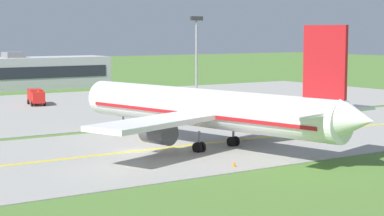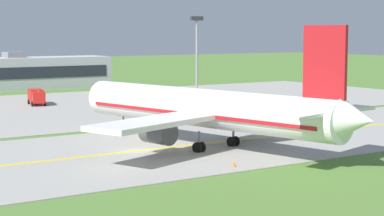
# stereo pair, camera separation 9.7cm
# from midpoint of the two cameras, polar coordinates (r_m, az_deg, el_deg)

# --- Properties ---
(ground_plane) EXTENTS (500.00, 500.00, 0.00)m
(ground_plane) POSITION_cam_midpoint_polar(r_m,az_deg,el_deg) (70.63, -4.48, -3.61)
(ground_plane) COLOR #517A33
(taxiway_strip) EXTENTS (240.00, 28.00, 0.10)m
(taxiway_strip) POSITION_cam_midpoint_polar(r_m,az_deg,el_deg) (70.62, -4.48, -3.57)
(taxiway_strip) COLOR #9E9B93
(taxiway_strip) RESTS_ON ground
(apron_pad) EXTENTS (140.00, 52.00, 0.10)m
(apron_pad) POSITION_cam_midpoint_polar(r_m,az_deg,el_deg) (112.34, -10.67, 0.00)
(apron_pad) COLOR #9E9B93
(apron_pad) RESTS_ON ground
(taxiway_centreline) EXTENTS (220.00, 0.60, 0.01)m
(taxiway_centreline) POSITION_cam_midpoint_polar(r_m,az_deg,el_deg) (70.61, -4.48, -3.53)
(taxiway_centreline) COLOR yellow
(taxiway_centreline) RESTS_ON taxiway_strip
(airplane_lead) EXTENTS (32.17, 39.45, 12.70)m
(airplane_lead) POSITION_cam_midpoint_polar(r_m,az_deg,el_deg) (72.19, 1.13, -0.07)
(airplane_lead) COLOR white
(airplane_lead) RESTS_ON ground
(service_truck_baggage) EXTENTS (3.39, 6.31, 2.60)m
(service_truck_baggage) POSITION_cam_midpoint_polar(r_m,az_deg,el_deg) (117.41, -12.70, 0.95)
(service_truck_baggage) COLOR red
(service_truck_baggage) RESTS_ON ground
(service_truck_catering) EXTENTS (5.56, 5.81, 2.60)m
(service_truck_catering) POSITION_cam_midpoint_polar(r_m,az_deg,el_deg) (102.70, 1.50, 0.36)
(service_truck_catering) COLOR red
(service_truck_catering) RESTS_ON ground
(apron_light_mast) EXTENTS (2.40, 0.50, 14.70)m
(apron_light_mast) POSITION_cam_midpoint_polar(r_m,az_deg,el_deg) (116.89, 0.34, 4.91)
(apron_light_mast) COLOR gray
(apron_light_mast) RESTS_ON ground
(traffic_cone_near_edge) EXTENTS (0.44, 0.44, 0.60)m
(traffic_cone_near_edge) POSITION_cam_midpoint_polar(r_m,az_deg,el_deg) (62.36, 3.42, -4.65)
(traffic_cone_near_edge) COLOR orange
(traffic_cone_near_edge) RESTS_ON ground
(traffic_cone_far_edge) EXTENTS (0.44, 0.44, 0.60)m
(traffic_cone_far_edge) POSITION_cam_midpoint_polar(r_m,az_deg,el_deg) (96.23, 5.13, -0.80)
(traffic_cone_far_edge) COLOR orange
(traffic_cone_far_edge) RESTS_ON ground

